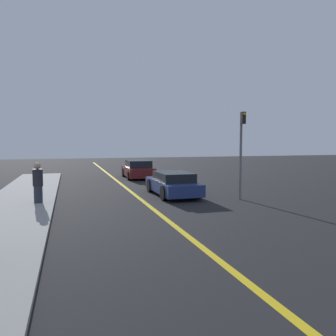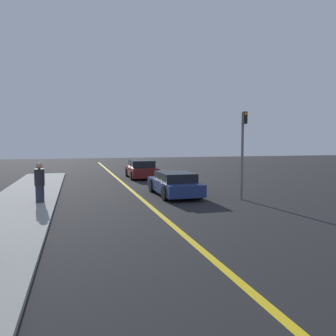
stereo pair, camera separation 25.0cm
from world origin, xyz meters
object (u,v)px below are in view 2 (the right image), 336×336
object	(u,v)px
car_near_right_lane	(174,184)
pedestrian_far_standing	(40,183)
traffic_light	(243,146)
car_ahead_center	(141,169)

from	to	relation	value
car_near_right_lane	pedestrian_far_standing	bearing A→B (deg)	-172.74
traffic_light	pedestrian_far_standing	bearing A→B (deg)	172.01
car_ahead_center	pedestrian_far_standing	world-z (taller)	pedestrian_far_standing
car_near_right_lane	car_ahead_center	size ratio (longest dim) A/B	1.03
car_ahead_center	traffic_light	world-z (taller)	traffic_light
car_near_right_lane	car_ahead_center	world-z (taller)	car_ahead_center
car_near_right_lane	traffic_light	world-z (taller)	traffic_light
pedestrian_far_standing	traffic_light	bearing A→B (deg)	-7.99
car_near_right_lane	pedestrian_far_standing	world-z (taller)	pedestrian_far_standing
pedestrian_far_standing	traffic_light	distance (m)	9.20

